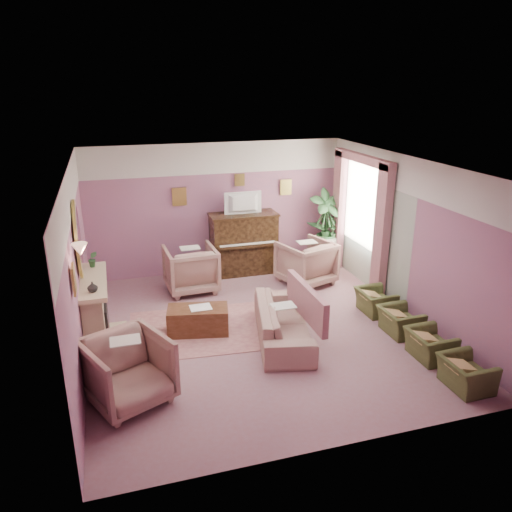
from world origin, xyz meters
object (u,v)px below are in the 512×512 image
object	(u,v)px
television	(244,202)
floral_armchair_right	(306,260)
floral_armchair_front	(128,368)
olive_chair_d	(376,298)
coffee_table	(198,320)
olive_chair_b	(430,341)
floral_armchair_left	(191,267)
olive_chair_a	(466,369)
sofa	(283,315)
side_table	(325,252)
piano	(244,244)
olive_chair_c	(400,317)

from	to	relation	value
television	floral_armchair_right	size ratio (longest dim) A/B	0.79
floral_armchair_front	olive_chair_d	size ratio (longest dim) A/B	1.50
television	olive_chair_d	distance (m)	3.39
coffee_table	olive_chair_b	size ratio (longest dim) A/B	1.49
floral_armchair_left	olive_chair_b	bearing A→B (deg)	-50.15
olive_chair_a	olive_chair_b	xyz separation A→B (m)	(0.00, 0.82, 0.00)
sofa	olive_chair_b	distance (m)	2.29
floral_armchair_left	side_table	size ratio (longest dim) A/B	1.44
olive_chair_b	olive_chair_d	bearing A→B (deg)	90.00
side_table	olive_chair_b	bearing A→B (deg)	-91.49
piano	olive_chair_c	bearing A→B (deg)	-63.23
piano	olive_chair_d	size ratio (longest dim) A/B	2.08
olive_chair_d	side_table	xyz separation A→B (m)	(0.11, 2.47, 0.06)
coffee_table	olive_chair_a	xyz separation A→B (m)	(3.22, -2.63, 0.07)
piano	floral_armchair_front	world-z (taller)	piano
piano	floral_armchair_left	bearing A→B (deg)	-152.55
olive_chair_d	floral_armchair_left	bearing A→B (deg)	146.76
floral_armchair_left	olive_chair_b	world-z (taller)	floral_armchair_left
coffee_table	olive_chair_b	distance (m)	3.70
olive_chair_b	olive_chair_d	distance (m)	1.64
piano	coffee_table	xyz separation A→B (m)	(-1.47, -2.47, -0.43)
olive_chair_d	sofa	bearing A→B (deg)	-167.67
coffee_table	olive_chair_c	xyz separation A→B (m)	(3.22, -0.99, 0.07)
television	floral_armchair_front	xyz separation A→B (m)	(-2.68, -4.04, -1.09)
sofa	floral_armchair_front	bearing A→B (deg)	-157.71
television	coffee_table	size ratio (longest dim) A/B	0.80
coffee_table	side_table	bearing A→B (deg)	34.57
olive_chair_c	olive_chair_b	bearing A→B (deg)	-90.00
piano	olive_chair_a	bearing A→B (deg)	-71.10
floral_armchair_front	olive_chair_b	xyz separation A→B (m)	(4.43, -0.19, -0.21)
coffee_table	sofa	size ratio (longest dim) A/B	0.49
floral_armchair_right	side_table	distance (m)	1.14
floral_armchair_front	olive_chair_d	distance (m)	4.66
olive_chair_b	floral_armchair_front	bearing A→B (deg)	177.49
floral_armchair_front	floral_armchair_left	bearing A→B (deg)	67.71
floral_armchair_right	olive_chair_d	size ratio (longest dim) A/B	1.50
television	floral_armchair_left	size ratio (longest dim) A/B	0.79
olive_chair_c	olive_chair_a	bearing A→B (deg)	-90.00
floral_armchair_front	olive_chair_b	size ratio (longest dim) A/B	1.50
olive_chair_c	olive_chair_d	xyz separation A→B (m)	(0.00, 0.82, 0.00)
floral_armchair_left	sofa	bearing A→B (deg)	-65.53
floral_armchair_left	olive_chair_d	world-z (taller)	floral_armchair_left
coffee_table	olive_chair_c	size ratio (longest dim) A/B	1.49
coffee_table	olive_chair_c	distance (m)	3.37
floral_armchair_front	olive_chair_c	size ratio (longest dim) A/B	1.50
television	floral_armchair_right	bearing A→B (deg)	-41.09
piano	olive_chair_b	bearing A→B (deg)	-67.81
coffee_table	floral_armchair_front	bearing A→B (deg)	-126.71
floral_armchair_right	olive_chair_a	bearing A→B (deg)	-80.61
piano	television	xyz separation A→B (m)	(0.00, -0.05, 0.95)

